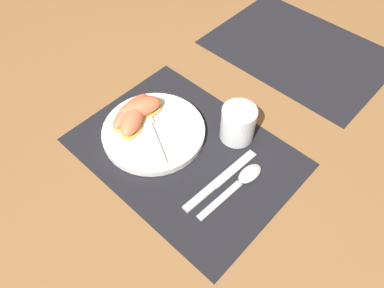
% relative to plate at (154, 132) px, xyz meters
% --- Properties ---
extents(ground_plane, '(3.00, 3.00, 0.00)m').
position_rel_plate_xyz_m(ground_plane, '(0.09, 0.01, -0.01)').
color(ground_plane, olive).
extents(placemat, '(0.47, 0.35, 0.00)m').
position_rel_plate_xyz_m(placemat, '(0.09, 0.01, -0.01)').
color(placemat, black).
rests_on(placemat, ground_plane).
extents(placemat_far, '(0.47, 0.35, 0.00)m').
position_rel_plate_xyz_m(placemat_far, '(0.07, 0.49, -0.01)').
color(placemat_far, black).
rests_on(placemat_far, ground_plane).
extents(plate, '(0.23, 0.23, 0.02)m').
position_rel_plate_xyz_m(plate, '(0.00, 0.00, 0.00)').
color(plate, white).
rests_on(plate, placemat).
extents(juice_glass, '(0.08, 0.08, 0.08)m').
position_rel_plate_xyz_m(juice_glass, '(0.14, 0.13, 0.03)').
color(juice_glass, silver).
rests_on(juice_glass, placemat).
extents(knife, '(0.03, 0.21, 0.01)m').
position_rel_plate_xyz_m(knife, '(0.19, 0.00, -0.01)').
color(knife, '#BCBCC1').
rests_on(knife, placemat).
extents(spoon, '(0.04, 0.18, 0.01)m').
position_rel_plate_xyz_m(spoon, '(0.23, 0.04, -0.00)').
color(spoon, '#BCBCC1').
rests_on(spoon, placemat).
extents(fork, '(0.18, 0.10, 0.00)m').
position_rel_plate_xyz_m(fork, '(-0.01, -0.00, 0.01)').
color(fork, '#BCBCC1').
rests_on(fork, plate).
extents(citrus_wedge_0, '(0.08, 0.12, 0.04)m').
position_rel_plate_xyz_m(citrus_wedge_0, '(-0.06, 0.01, 0.03)').
color(citrus_wedge_0, '#F7C656').
rests_on(citrus_wedge_0, plate).
extents(citrus_wedge_1, '(0.07, 0.13, 0.03)m').
position_rel_plate_xyz_m(citrus_wedge_1, '(-0.07, -0.01, 0.02)').
color(citrus_wedge_1, '#F7C656').
rests_on(citrus_wedge_1, plate).
extents(citrus_wedge_2, '(0.10, 0.12, 0.04)m').
position_rel_plate_xyz_m(citrus_wedge_2, '(-0.05, -0.02, 0.02)').
color(citrus_wedge_2, '#F7C656').
rests_on(citrus_wedge_2, plate).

